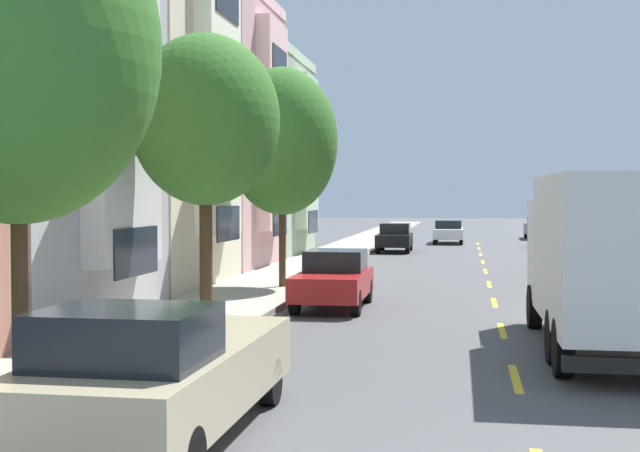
# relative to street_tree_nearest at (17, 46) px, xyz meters

# --- Properties ---
(ground_plane) EXTENTS (160.00, 160.00, 0.00)m
(ground_plane) POSITION_rel_street_tree_nearest_xyz_m (6.40, 26.97, -4.82)
(ground_plane) COLOR #4C4C4F
(sidewalk_left) EXTENTS (3.20, 120.00, 0.14)m
(sidewalk_left) POSITION_rel_street_tree_nearest_xyz_m (-0.70, 24.97, -4.75)
(sidewalk_left) COLOR #A39E93
(sidewalk_left) RESTS_ON ground_plane
(lane_centerline_dashes) EXTENTS (0.14, 47.20, 0.01)m
(lane_centerline_dashes) POSITION_rel_street_tree_nearest_xyz_m (6.40, 21.47, -4.82)
(lane_centerline_dashes) COLOR yellow
(lane_centerline_dashes) RESTS_ON ground_plane
(townhouse_third_cream) EXTENTS (14.26, 7.44, 12.02)m
(townhouse_third_cream) POSITION_rel_street_tree_nearest_xyz_m (-9.02, 15.94, 0.98)
(townhouse_third_cream) COLOR beige
(townhouse_third_cream) RESTS_ON ground_plane
(townhouse_fourth_rose) EXTENTS (11.64, 7.44, 11.09)m
(townhouse_fourth_rose) POSITION_rel_street_tree_nearest_xyz_m (-7.71, 23.57, 0.52)
(townhouse_fourth_rose) COLOR #CC9E9E
(townhouse_fourth_rose) RESTS_ON ground_plane
(townhouse_fifth_sage) EXTENTS (12.49, 7.44, 9.88)m
(townhouse_fifth_sage) POSITION_rel_street_tree_nearest_xyz_m (-8.13, 31.21, -0.09)
(townhouse_fifth_sage) COLOR #99AD8E
(townhouse_fifth_sage) RESTS_ON ground_plane
(street_tree_nearest) EXTENTS (3.61, 3.61, 6.94)m
(street_tree_nearest) POSITION_rel_street_tree_nearest_xyz_m (0.00, 0.00, 0.00)
(street_tree_nearest) COLOR #47331E
(street_tree_nearest) RESTS_ON sidewalk_left
(street_tree_second) EXTENTS (3.26, 3.26, 6.33)m
(street_tree_second) POSITION_rel_street_tree_nearest_xyz_m (-0.00, 7.96, -0.24)
(street_tree_second) COLOR #47331E
(street_tree_second) RESTS_ON sidewalk_left
(street_tree_third) EXTENTS (3.45, 3.45, 6.79)m
(street_tree_third) POSITION_rel_street_tree_nearest_xyz_m (-0.00, 15.91, -0.19)
(street_tree_third) COLOR #47331E
(street_tree_third) RESTS_ON sidewalk_left
(delivery_box_truck) EXTENTS (2.44, 7.40, 3.31)m
(delivery_box_truck) POSITION_rel_street_tree_nearest_xyz_m (8.20, 6.51, -2.94)
(delivery_box_truck) COLOR white
(delivery_box_truck) RESTS_ON ground_plane
(parked_pickup_teal) EXTENTS (2.11, 5.34, 1.73)m
(parked_pickup_teal) POSITION_rel_street_tree_nearest_xyz_m (10.64, 39.73, -3.99)
(parked_pickup_teal) COLOR #195B60
(parked_pickup_teal) RESTS_ON ground_plane
(parked_hatchback_burgundy) EXTENTS (1.75, 4.00, 1.50)m
(parked_hatchback_burgundy) POSITION_rel_street_tree_nearest_xyz_m (10.66, 23.98, -4.07)
(parked_hatchback_burgundy) COLOR maroon
(parked_hatchback_burgundy) RESTS_ON ground_plane
(parked_hatchback_red) EXTENTS (1.77, 4.01, 1.50)m
(parked_hatchback_red) POSITION_rel_street_tree_nearest_xyz_m (2.19, 12.16, -4.07)
(parked_hatchback_red) COLOR #AD1E1E
(parked_hatchback_red) RESTS_ON ground_plane
(parked_wagon_charcoal) EXTENTS (1.87, 4.72, 1.50)m
(parked_wagon_charcoal) POSITION_rel_street_tree_nearest_xyz_m (10.66, 50.40, -4.02)
(parked_wagon_charcoal) COLOR #333338
(parked_wagon_charcoal) RESTS_ON ground_plane
(parked_hatchback_black) EXTENTS (1.78, 4.02, 1.50)m
(parked_hatchback_black) POSITION_rel_street_tree_nearest_xyz_m (1.94, 35.22, -4.07)
(parked_hatchback_black) COLOR black
(parked_hatchback_black) RESTS_ON ground_plane
(parked_pickup_champagne) EXTENTS (2.04, 5.31, 1.73)m
(parked_pickup_champagne) POSITION_rel_street_tree_nearest_xyz_m (1.99, -0.38, -3.99)
(parked_pickup_champagne) COLOR tan
(parked_pickup_champagne) RESTS_ON ground_plane
(parked_sedan_silver) EXTENTS (1.84, 4.52, 1.43)m
(parked_sedan_silver) POSITION_rel_street_tree_nearest_xyz_m (10.72, 17.35, -4.07)
(parked_sedan_silver) COLOR #B2B5BA
(parked_sedan_silver) RESTS_ON ground_plane
(moving_white_sedan) EXTENTS (1.80, 4.50, 1.43)m
(moving_white_sedan) POSITION_rel_street_tree_nearest_xyz_m (4.60, 44.04, -4.07)
(moving_white_sedan) COLOR silver
(moving_white_sedan) RESTS_ON ground_plane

